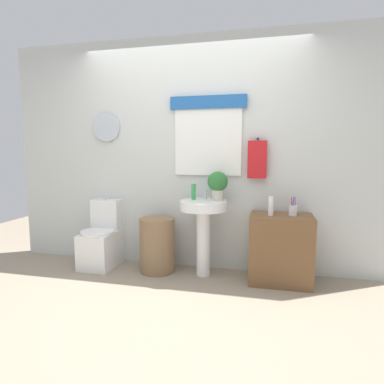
{
  "coord_description": "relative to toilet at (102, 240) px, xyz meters",
  "views": [
    {
      "loc": [
        0.85,
        -2.49,
        1.33
      ],
      "look_at": [
        0.08,
        0.8,
        0.91
      ],
      "focal_mm": 30.4,
      "sensor_mm": 36.0,
      "label": 1
    }
  ],
  "objects": [
    {
      "name": "toothbrush_cup",
      "position": [
        2.13,
        -0.01,
        0.45
      ],
      "size": [
        0.08,
        0.08,
        0.19
      ],
      "color": "silver",
      "rests_on": "wooden_cabinet"
    },
    {
      "name": "potted_plant",
      "position": [
        1.36,
        0.03,
        0.7
      ],
      "size": [
        0.22,
        0.22,
        0.31
      ],
      "color": "beige",
      "rests_on": "pedestal_sink"
    },
    {
      "name": "laundry_hamper",
      "position": [
        0.7,
        -0.03,
        0.0
      ],
      "size": [
        0.39,
        0.39,
        0.6
      ],
      "primitive_type": "cylinder",
      "color": "#846647",
      "rests_on": "ground_plane"
    },
    {
      "name": "faucet",
      "position": [
        1.22,
        0.09,
        0.57
      ],
      "size": [
        0.03,
        0.03,
        0.1
      ],
      "primitive_type": "cylinder",
      "color": "silver",
      "rests_on": "pedestal_sink"
    },
    {
      "name": "back_wall",
      "position": [
        1.03,
        0.26,
        1.01
      ],
      "size": [
        4.4,
        0.18,
        2.6
      ],
      "color": "silver",
      "rests_on": "ground_plane"
    },
    {
      "name": "ground_plane",
      "position": [
        1.03,
        -0.88,
        -0.3
      ],
      "size": [
        8.0,
        8.0,
        0.0
      ],
      "primitive_type": "plane",
      "color": "gray"
    },
    {
      "name": "soap_bottle",
      "position": [
        1.1,
        0.02,
        0.61
      ],
      "size": [
        0.05,
        0.05,
        0.17
      ],
      "primitive_type": "cylinder",
      "color": "green",
      "rests_on": "pedestal_sink"
    },
    {
      "name": "pedestal_sink",
      "position": [
        1.22,
        -0.03,
        0.31
      ],
      "size": [
        0.5,
        0.5,
        0.82
      ],
      "color": "white",
      "rests_on": "ground_plane"
    },
    {
      "name": "toilet",
      "position": [
        0.0,
        0.0,
        0.0
      ],
      "size": [
        0.38,
        0.51,
        0.78
      ],
      "color": "white",
      "rests_on": "ground_plane"
    },
    {
      "name": "lotion_bottle",
      "position": [
        1.91,
        -0.07,
        0.5
      ],
      "size": [
        0.05,
        0.05,
        0.19
      ],
      "primitive_type": "cylinder",
      "color": "white",
      "rests_on": "wooden_cabinet"
    },
    {
      "name": "wooden_cabinet",
      "position": [
        2.02,
        -0.03,
        0.05
      ],
      "size": [
        0.62,
        0.44,
        0.7
      ],
      "primitive_type": "cube",
      "color": "brown",
      "rests_on": "ground_plane"
    }
  ]
}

